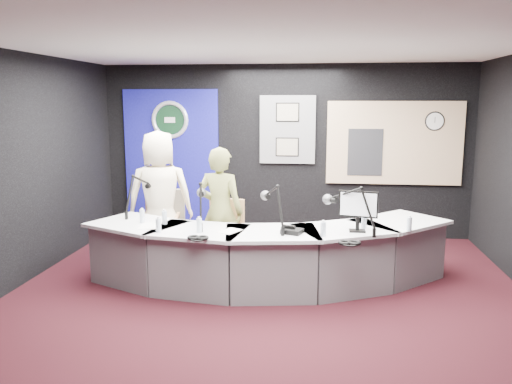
# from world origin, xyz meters

# --- Properties ---
(ground) EXTENTS (6.00, 6.00, 0.00)m
(ground) POSITION_xyz_m (0.00, 0.00, 0.00)
(ground) COLOR black
(ground) RESTS_ON ground
(ceiling) EXTENTS (6.00, 6.00, 0.02)m
(ceiling) POSITION_xyz_m (0.00, 0.00, 2.80)
(ceiling) COLOR silver
(ceiling) RESTS_ON ground
(wall_back) EXTENTS (6.00, 0.02, 2.80)m
(wall_back) POSITION_xyz_m (0.00, 3.00, 1.40)
(wall_back) COLOR black
(wall_back) RESTS_ON ground
(wall_front) EXTENTS (6.00, 0.02, 2.80)m
(wall_front) POSITION_xyz_m (0.00, -3.00, 1.40)
(wall_front) COLOR black
(wall_front) RESTS_ON ground
(wall_left) EXTENTS (0.02, 6.00, 2.80)m
(wall_left) POSITION_xyz_m (-3.00, 0.00, 1.40)
(wall_left) COLOR black
(wall_left) RESTS_ON ground
(broadcast_desk) EXTENTS (4.50, 1.90, 0.75)m
(broadcast_desk) POSITION_xyz_m (-0.05, 0.55, 0.38)
(broadcast_desk) COLOR silver
(broadcast_desk) RESTS_ON ground
(backdrop_panel) EXTENTS (1.60, 0.05, 2.30)m
(backdrop_panel) POSITION_xyz_m (-1.90, 2.97, 1.25)
(backdrop_panel) COLOR navy
(backdrop_panel) RESTS_ON wall_back
(agency_seal) EXTENTS (0.63, 0.07, 0.63)m
(agency_seal) POSITION_xyz_m (-1.90, 2.93, 1.90)
(agency_seal) COLOR silver
(agency_seal) RESTS_ON backdrop_panel
(seal_center) EXTENTS (0.48, 0.01, 0.48)m
(seal_center) POSITION_xyz_m (-1.90, 2.94, 1.90)
(seal_center) COLOR black
(seal_center) RESTS_ON backdrop_panel
(pinboard) EXTENTS (0.90, 0.04, 1.10)m
(pinboard) POSITION_xyz_m (0.05, 2.97, 1.75)
(pinboard) COLOR slate
(pinboard) RESTS_ON wall_back
(framed_photo_upper) EXTENTS (0.34, 0.02, 0.27)m
(framed_photo_upper) POSITION_xyz_m (0.05, 2.94, 2.03)
(framed_photo_upper) COLOR gray
(framed_photo_upper) RESTS_ON pinboard
(framed_photo_lower) EXTENTS (0.34, 0.02, 0.27)m
(framed_photo_lower) POSITION_xyz_m (0.05, 2.94, 1.47)
(framed_photo_lower) COLOR gray
(framed_photo_lower) RESTS_ON pinboard
(booth_window_frame) EXTENTS (2.12, 0.06, 1.32)m
(booth_window_frame) POSITION_xyz_m (1.75, 2.97, 1.55)
(booth_window_frame) COLOR tan
(booth_window_frame) RESTS_ON wall_back
(booth_glow) EXTENTS (2.00, 0.02, 1.20)m
(booth_glow) POSITION_xyz_m (1.75, 2.96, 1.55)
(booth_glow) COLOR #F8E99C
(booth_glow) RESTS_ON booth_window_frame
(equipment_rack) EXTENTS (0.55, 0.02, 0.75)m
(equipment_rack) POSITION_xyz_m (1.30, 2.94, 1.40)
(equipment_rack) COLOR black
(equipment_rack) RESTS_ON booth_window_frame
(wall_clock) EXTENTS (0.28, 0.01, 0.28)m
(wall_clock) POSITION_xyz_m (2.35, 2.94, 1.90)
(wall_clock) COLOR white
(wall_clock) RESTS_ON booth_window_frame
(armchair_left) EXTENTS (0.62, 0.62, 0.95)m
(armchair_left) POSITION_xyz_m (-1.60, 1.34, 0.48)
(armchair_left) COLOR tan
(armchair_left) RESTS_ON ground
(armchair_right) EXTENTS (0.71, 0.71, 1.05)m
(armchair_right) POSITION_xyz_m (-0.66, 0.85, 0.53)
(armchair_right) COLOR tan
(armchair_right) RESTS_ON ground
(draped_jacket) EXTENTS (0.51, 0.18, 0.70)m
(draped_jacket) POSITION_xyz_m (-1.58, 1.59, 0.62)
(draped_jacket) COLOR slate
(draped_jacket) RESTS_ON armchair_left
(person_man) EXTENTS (1.00, 0.77, 1.82)m
(person_man) POSITION_xyz_m (-1.60, 1.34, 0.91)
(person_man) COLOR #FFEFCB
(person_man) RESTS_ON ground
(person_woman) EXTENTS (0.67, 0.51, 1.65)m
(person_woman) POSITION_xyz_m (-0.66, 0.85, 0.83)
(person_woman) COLOR olive
(person_woman) RESTS_ON ground
(computer_monitor) EXTENTS (0.41, 0.10, 0.28)m
(computer_monitor) POSITION_xyz_m (1.01, 0.34, 1.07)
(computer_monitor) COLOR black
(computer_monitor) RESTS_ON broadcast_desk
(desk_phone) EXTENTS (0.27, 0.24, 0.05)m
(desk_phone) POSITION_xyz_m (0.28, 0.17, 0.78)
(desk_phone) COLOR black
(desk_phone) RESTS_ON broadcast_desk
(headphones_near) EXTENTS (0.21, 0.21, 0.04)m
(headphones_near) POSITION_xyz_m (0.90, -0.20, 0.77)
(headphones_near) COLOR black
(headphones_near) RESTS_ON broadcast_desk
(headphones_far) EXTENTS (0.21, 0.21, 0.04)m
(headphones_far) POSITION_xyz_m (-0.70, -0.20, 0.77)
(headphones_far) COLOR black
(headphones_far) RESTS_ON broadcast_desk
(paper_stack) EXTENTS (0.26, 0.34, 0.00)m
(paper_stack) POSITION_xyz_m (-1.41, 0.32, 0.75)
(paper_stack) COLOR white
(paper_stack) RESTS_ON broadcast_desk
(notepad) EXTENTS (0.29, 0.32, 0.00)m
(notepad) POSITION_xyz_m (-0.43, 0.19, 0.75)
(notepad) COLOR white
(notepad) RESTS_ON broadcast_desk
(boom_mic_a) EXTENTS (0.26, 0.72, 0.60)m
(boom_mic_a) POSITION_xyz_m (-1.74, 0.92, 1.05)
(boom_mic_a) COLOR black
(boom_mic_a) RESTS_ON broadcast_desk
(boom_mic_b) EXTENTS (0.25, 0.73, 0.60)m
(boom_mic_b) POSITION_xyz_m (-0.81, 0.42, 1.05)
(boom_mic_b) COLOR black
(boom_mic_b) RESTS_ON broadcast_desk
(boom_mic_c) EXTENTS (0.37, 0.69, 0.60)m
(boom_mic_c) POSITION_xyz_m (0.06, 0.35, 1.05)
(boom_mic_c) COLOR black
(boom_mic_c) RESTS_ON broadcast_desk
(boom_mic_d) EXTENTS (0.62, 0.48, 0.60)m
(boom_mic_d) POSITION_xyz_m (0.93, 0.30, 1.05)
(boom_mic_d) COLOR black
(boom_mic_d) RESTS_ON broadcast_desk
(water_bottles) EXTENTS (3.22, 0.55, 0.18)m
(water_bottles) POSITION_xyz_m (0.02, 0.28, 0.84)
(water_bottles) COLOR silver
(water_bottles) RESTS_ON broadcast_desk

